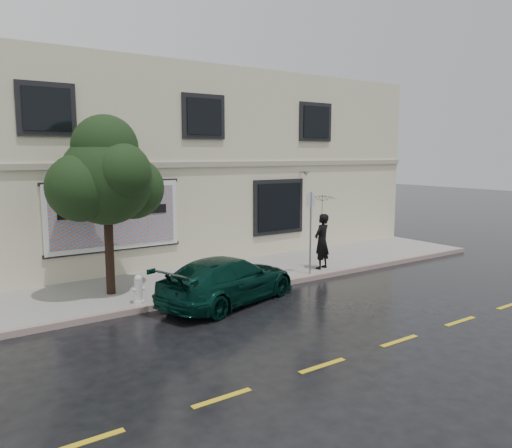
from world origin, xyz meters
TOP-DOWN VIEW (x-y plane):
  - ground at (0.00, 0.00)m, footprint 90.00×90.00m
  - sidewalk at (0.00, 3.25)m, footprint 20.00×3.50m
  - curb at (0.00, 1.50)m, footprint 20.00×0.18m
  - road_marking at (0.00, -3.50)m, footprint 19.00×0.12m
  - building at (0.00, 9.00)m, footprint 20.00×8.12m
  - billboard at (-3.20, 4.92)m, footprint 4.30×0.16m
  - car at (-1.54, 0.95)m, footprint 4.67×3.09m
  - pedestrian at (2.80, 2.05)m, footprint 0.77×0.62m
  - umbrella at (2.80, 2.05)m, footprint 1.37×1.37m
  - street_tree at (-4.00, 3.09)m, footprint 2.43×2.43m
  - fire_hydrant at (-3.71, 1.80)m, footprint 0.31×0.29m
  - sign_pole at (1.99, 1.70)m, footprint 0.32×0.06m

SIDE VIEW (x-z plane):
  - ground at x=0.00m, z-range 0.00..0.00m
  - road_marking at x=0.00m, z-range 0.00..0.01m
  - sidewalk at x=0.00m, z-range 0.00..0.15m
  - curb at x=0.00m, z-range -0.01..0.15m
  - fire_hydrant at x=-3.71m, z-range 0.14..0.88m
  - car at x=-1.54m, z-range 0.00..1.25m
  - pedestrian at x=2.80m, z-range 0.15..2.00m
  - sign_pole at x=1.99m, z-range 0.41..3.04m
  - billboard at x=-3.20m, z-range 0.95..3.15m
  - umbrella at x=2.80m, z-range 2.00..2.80m
  - street_tree at x=-4.00m, z-range 1.09..5.44m
  - building at x=0.00m, z-range 0.00..7.00m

